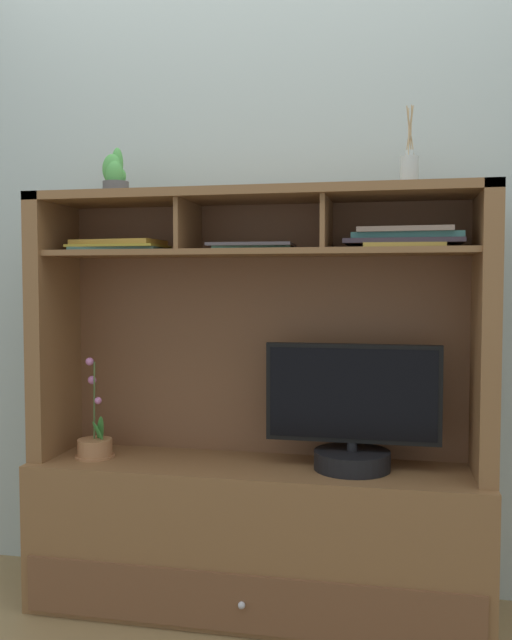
% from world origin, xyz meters
% --- Properties ---
extents(floor_plane, '(6.00, 6.00, 0.02)m').
position_xyz_m(floor_plane, '(0.00, 0.00, -0.01)').
color(floor_plane, olive).
rests_on(floor_plane, ground).
extents(back_wall, '(6.00, 0.02, 2.80)m').
position_xyz_m(back_wall, '(0.00, 0.24, 1.40)').
color(back_wall, '#A9B9B5').
rests_on(back_wall, ground).
extents(media_console, '(1.58, 0.45, 1.47)m').
position_xyz_m(media_console, '(0.00, 0.01, 0.43)').
color(media_console, brown).
rests_on(media_console, ground).
extents(tv_monitor, '(0.59, 0.26, 0.43)m').
position_xyz_m(tv_monitor, '(0.34, -0.01, 0.69)').
color(tv_monitor, black).
rests_on(tv_monitor, media_console).
extents(potted_orchid, '(0.14, 0.14, 0.36)m').
position_xyz_m(potted_orchid, '(-0.59, -0.04, 0.57)').
color(potted_orchid, '#AA7349').
rests_on(potted_orchid, media_console).
extents(magazine_stack_left, '(0.30, 0.21, 0.02)m').
position_xyz_m(magazine_stack_left, '(-0.01, 0.00, 1.28)').
color(magazine_stack_left, '#45765E').
rests_on(magazine_stack_left, media_console).
extents(magazine_stack_centre, '(0.33, 0.23, 0.04)m').
position_xyz_m(magazine_stack_centre, '(-0.50, -0.00, 1.28)').
color(magazine_stack_centre, '#456F64').
rests_on(magazine_stack_centre, media_console).
extents(magazine_stack_right, '(0.39, 0.22, 0.07)m').
position_xyz_m(magazine_stack_right, '(0.50, -0.02, 1.30)').
color(magazine_stack_right, '#B7973C').
rests_on(magazine_stack_right, media_console).
extents(diffuser_bottle, '(0.06, 0.06, 0.26)m').
position_xyz_m(diffuser_bottle, '(0.51, -0.00, 1.52)').
color(diffuser_bottle, '#B7C0BC').
rests_on(diffuser_bottle, media_console).
extents(potted_succulent, '(0.11, 0.11, 0.17)m').
position_xyz_m(potted_succulent, '(-0.52, 0.01, 1.53)').
color(potted_succulent, '#4F5051').
rests_on(potted_succulent, media_console).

